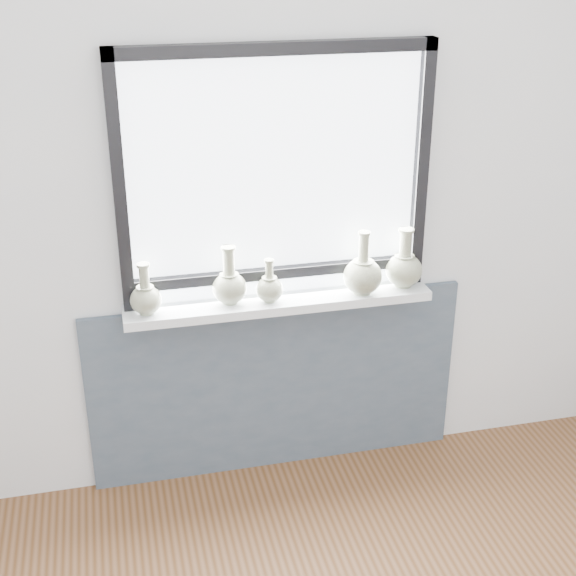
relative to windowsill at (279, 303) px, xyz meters
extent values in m
cube|color=silver|center=(0.00, 0.10, 0.42)|extent=(3.60, 0.02, 2.60)
cube|color=#495361|center=(0.00, 0.07, -0.45)|extent=(1.70, 0.03, 0.86)
cube|color=white|center=(0.00, 0.00, 0.00)|extent=(1.32, 0.18, 0.04)
cube|color=black|center=(-0.62, 0.05, 0.55)|extent=(0.05, 0.06, 1.05)
cube|color=black|center=(0.62, 0.05, 0.55)|extent=(0.05, 0.06, 1.05)
cube|color=black|center=(0.00, 0.05, 1.04)|extent=(1.30, 0.06, 0.05)
cube|color=black|center=(0.00, 0.05, 0.12)|extent=(1.20, 0.05, 0.04)
cube|color=white|center=(0.00, 0.08, 0.52)|extent=(1.20, 0.01, 1.00)
cylinder|color=#969B7D|center=(-0.56, -0.01, 0.02)|extent=(0.06, 0.06, 0.01)
ellipsoid|color=#969B7D|center=(-0.56, -0.01, 0.08)|extent=(0.13, 0.13, 0.12)
cone|color=#969B7D|center=(-0.56, -0.01, 0.13)|extent=(0.07, 0.07, 0.03)
cylinder|color=#969B7D|center=(-0.56, -0.01, 0.17)|extent=(0.04, 0.04, 0.11)
cylinder|color=#969B7D|center=(-0.56, -0.01, 0.23)|extent=(0.05, 0.05, 0.01)
cylinder|color=#969B7D|center=(-0.21, 0.01, 0.02)|extent=(0.07, 0.07, 0.01)
ellipsoid|color=#969B7D|center=(-0.21, 0.01, 0.09)|extent=(0.15, 0.15, 0.13)
cone|color=#969B7D|center=(-0.21, 0.01, 0.14)|extent=(0.08, 0.08, 0.03)
cylinder|color=#969B7D|center=(-0.21, 0.01, 0.20)|extent=(0.05, 0.05, 0.13)
cylinder|color=#969B7D|center=(-0.21, 0.01, 0.27)|extent=(0.06, 0.06, 0.01)
cylinder|color=#969B7D|center=(-0.05, -0.01, 0.02)|extent=(0.05, 0.05, 0.01)
ellipsoid|color=#969B7D|center=(-0.05, -0.01, 0.07)|extent=(0.12, 0.12, 0.11)
cone|color=#969B7D|center=(-0.05, -0.01, 0.11)|extent=(0.06, 0.06, 0.03)
cylinder|color=#969B7D|center=(-0.05, -0.01, 0.15)|extent=(0.03, 0.03, 0.09)
cylinder|color=#969B7D|center=(-0.05, -0.01, 0.20)|extent=(0.04, 0.04, 0.01)
cylinder|color=#969B7D|center=(0.36, -0.03, 0.02)|extent=(0.08, 0.08, 0.01)
ellipsoid|color=#969B7D|center=(0.36, -0.03, 0.10)|extent=(0.17, 0.17, 0.15)
cone|color=#969B7D|center=(0.36, -0.03, 0.16)|extent=(0.09, 0.09, 0.03)
cylinder|color=#969B7D|center=(0.36, -0.03, 0.22)|extent=(0.04, 0.04, 0.14)
cylinder|color=#969B7D|center=(0.36, -0.03, 0.29)|extent=(0.05, 0.05, 0.01)
cylinder|color=#969B7D|center=(0.56, 0.00, 0.02)|extent=(0.07, 0.07, 0.01)
ellipsoid|color=#969B7D|center=(0.56, 0.00, 0.09)|extent=(0.16, 0.16, 0.15)
cone|color=#969B7D|center=(0.56, 0.00, 0.15)|extent=(0.09, 0.09, 0.03)
cylinder|color=#969B7D|center=(0.56, 0.00, 0.21)|extent=(0.05, 0.05, 0.13)
cylinder|color=#969B7D|center=(0.56, 0.00, 0.28)|extent=(0.07, 0.07, 0.01)
camera|label=1|loc=(-0.67, -3.01, 1.48)|focal=50.00mm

